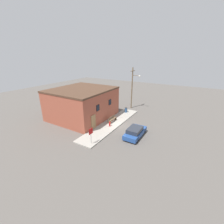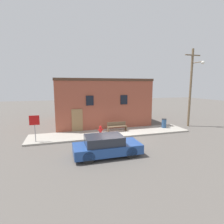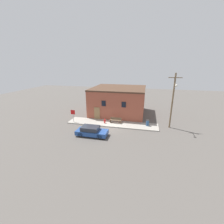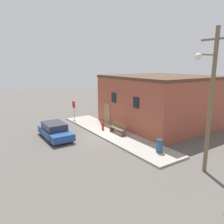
% 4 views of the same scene
% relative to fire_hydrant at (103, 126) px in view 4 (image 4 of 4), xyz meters
% --- Properties ---
extents(ground_plane, '(80.00, 80.00, 0.00)m').
position_rel_fire_hydrant_xyz_m(ground_plane, '(1.14, -1.11, -0.51)').
color(ground_plane, '#56514C').
extents(sidewalk, '(14.25, 2.77, 0.14)m').
position_rel_fire_hydrant_xyz_m(sidewalk, '(1.14, 0.28, -0.44)').
color(sidewalk, '#9E998E').
rests_on(sidewalk, ground).
extents(brick_building, '(9.66, 8.95, 4.98)m').
position_rel_fire_hydrant_xyz_m(brick_building, '(1.05, 6.08, 1.98)').
color(brick_building, '#9E4C38').
rests_on(brick_building, ground).
extents(fire_hydrant, '(0.46, 0.22, 0.74)m').
position_rel_fire_hydrant_xyz_m(fire_hydrant, '(0.00, 0.00, 0.00)').
color(fire_hydrant, red).
rests_on(fire_hydrant, sidewalk).
extents(stop_sign, '(0.72, 0.06, 2.00)m').
position_rel_fire_hydrant_xyz_m(stop_sign, '(-5.13, -0.56, 1.03)').
color(stop_sign, gray).
rests_on(stop_sign, sidewalk).
extents(bench, '(1.79, 0.44, 0.86)m').
position_rel_fire_hydrant_xyz_m(bench, '(1.66, 0.54, 0.07)').
color(bench, brown).
rests_on(bench, sidewalk).
extents(trash_bin, '(0.47, 0.47, 0.91)m').
position_rel_fire_hydrant_xyz_m(trash_bin, '(6.61, 0.54, 0.09)').
color(trash_bin, '#2D517F').
rests_on(trash_bin, sidewalk).
extents(utility_pole, '(1.80, 1.69, 7.99)m').
position_rel_fire_hydrant_xyz_m(utility_pole, '(9.83, 0.80, 3.84)').
color(utility_pole, brown).
rests_on(utility_pole, ground).
extents(parked_car, '(4.15, 1.78, 1.29)m').
position_rel_fire_hydrant_xyz_m(parked_car, '(-0.61, -4.30, 0.12)').
color(parked_car, black).
rests_on(parked_car, ground).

